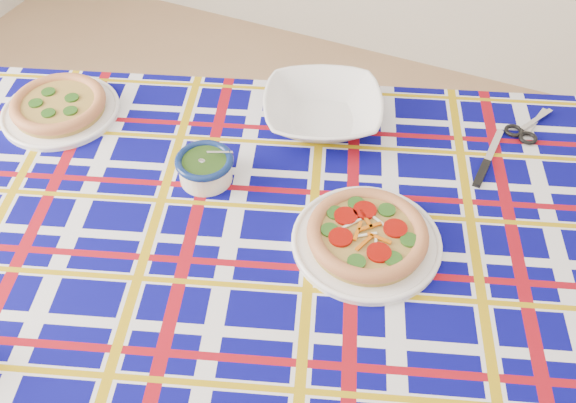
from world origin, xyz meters
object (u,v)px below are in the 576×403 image
at_px(main_focaccia_plate, 367,234).
at_px(serving_bowl, 323,110).
at_px(dining_table, 273,249).
at_px(pesto_bowl, 205,166).

bearing_deg(main_focaccia_plate, serving_bowl, 124.70).
height_order(dining_table, serving_bowl, serving_bowl).
relative_size(main_focaccia_plate, serving_bowl, 1.09).
bearing_deg(pesto_bowl, main_focaccia_plate, -5.31).
distance_m(main_focaccia_plate, serving_bowl, 0.38).
relative_size(dining_table, main_focaccia_plate, 5.79).
bearing_deg(serving_bowl, pesto_bowl, -119.60).
bearing_deg(pesto_bowl, serving_bowl, 60.40).
bearing_deg(main_focaccia_plate, pesto_bowl, 174.69).
height_order(main_focaccia_plate, pesto_bowl, pesto_bowl).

